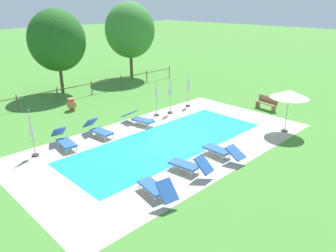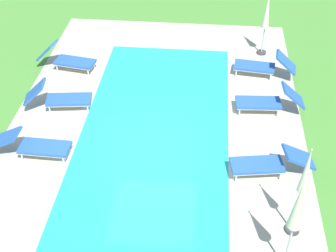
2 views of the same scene
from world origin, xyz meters
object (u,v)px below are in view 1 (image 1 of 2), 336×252
Objects in this scene: sun_lounger_north_near_steps at (139,118)px; tree_centre at (57,40)px; patio_umbrella_closed_row_mid_west at (156,92)px; patio_umbrella_closed_row_east at (31,127)px; tree_far_west at (130,30)px; sun_lounger_north_far at (98,129)px; patio_umbrella_open_foreground at (289,94)px; patio_umbrella_closed_row_west at (188,84)px; sun_lounger_south_near_corner at (64,140)px; sun_lounger_north_mid at (222,150)px; sun_lounger_south_mid at (157,188)px; terracotta_urn_near_fence at (72,104)px; wooden_bench_lawn_side at (267,102)px; sun_lounger_north_end at (190,165)px; patio_umbrella_closed_row_centre at (170,87)px.

sun_lounger_north_near_steps is 10.17m from tree_centre.
patio_umbrella_closed_row_mid_west reaches higher than patio_umbrella_closed_row_east.
sun_lounger_north_far is at bearing -136.00° from tree_far_west.
patio_umbrella_open_foreground is at bearing -52.51° from sun_lounger_north_near_steps.
sun_lounger_south_near_corner is at bearing -178.99° from patio_umbrella_closed_row_west.
patio_umbrella_closed_row_east reaches higher than sun_lounger_north_mid.
sun_lounger_south_mid is at bearing -176.45° from sun_lounger_north_mid.
patio_umbrella_open_foreground is 7.66m from patio_umbrella_closed_row_mid_west.
sun_lounger_north_far is 5.09m from terracotta_urn_near_fence.
patio_umbrella_closed_row_east is (-1.46, 0.06, 1.08)m from sun_lounger_south_near_corner.
sun_lounger_north_mid is at bearing -164.26° from wooden_bench_lawn_side.
patio_umbrella_closed_row_east is 14.52m from wooden_bench_lawn_side.
terracotta_urn_near_fence is (0.80, 11.03, 0.05)m from sun_lounger_north_end.
sun_lounger_south_near_corner is at bearing 91.75° from sun_lounger_south_mid.
sun_lounger_north_mid is 2.57× the size of terracotta_urn_near_fence.
patio_umbrella_closed_row_centre is at bearing -0.01° from sun_lounger_south_near_corner.
patio_umbrella_closed_row_mid_west is (6.24, 6.70, 1.15)m from sun_lounger_south_mid.
patio_umbrella_closed_row_west is (-0.38, 6.83, -0.59)m from patio_umbrella_open_foreground.
sun_lounger_north_end is at bearing 9.18° from sun_lounger_south_mid.
sun_lounger_south_near_corner is (-1.99, -0.01, -0.00)m from sun_lounger_north_far.
patio_umbrella_closed_row_mid_west is at bearing 2.38° from sun_lounger_south_near_corner.
patio_umbrella_closed_row_east is 6.85m from terracotta_urn_near_fence.
patio_umbrella_closed_row_west is at bearing 93.17° from patio_umbrella_open_foreground.
sun_lounger_north_mid is 5.42m from patio_umbrella_open_foreground.
terracotta_urn_near_fence is at bearing 118.96° from patio_umbrella_open_foreground.
sun_lounger_north_end is at bearing -137.69° from patio_umbrella_closed_row_west.
tree_centre is (-2.48, 9.34, 2.32)m from patio_umbrella_closed_row_centre.
sun_lounger_north_far is 4.60m from patio_umbrella_closed_row_mid_west.
terracotta_urn_near_fence is 5.90m from tree_centre.
tree_centre is (-7.56, 13.27, 3.54)m from wooden_bench_lawn_side.
sun_lounger_south_mid is at bearing -132.98° from patio_umbrella_closed_row_mid_west.
sun_lounger_north_near_steps is 1.07× the size of sun_lounger_north_far.
patio_umbrella_closed_row_east reaches higher than sun_lounger_north_end.
sun_lounger_north_end reaches higher than wooden_bench_lawn_side.
sun_lounger_north_mid is 11.20m from terracotta_urn_near_fence.
terracotta_urn_near_fence is at bearing 75.18° from sun_lounger_south_mid.
sun_lounger_north_near_steps is at bearing 69.33° from sun_lounger_north_end.
tree_far_west reaches higher than sun_lounger_south_near_corner.
terracotta_urn_near_fence is at bearing 105.69° from sun_lounger_north_near_steps.
patio_umbrella_closed_row_east is 0.34× the size of tree_far_west.
patio_umbrella_open_foreground is at bearing -5.60° from sun_lounger_north_mid.
sun_lounger_north_mid is 6.81m from patio_umbrella_closed_row_mid_west.
tree_centre is (-7.31, -0.54, -0.27)m from tree_far_west.
tree_centre is at bearing 68.93° from terracotta_urn_near_fence.
sun_lounger_south_near_corner is at bearing 178.15° from sun_lounger_north_near_steps.
wooden_bench_lawn_side is (12.27, 2.50, 0.08)m from sun_lounger_south_mid.
sun_lounger_north_far is 0.30× the size of tree_far_west.
patio_umbrella_closed_row_centre is 9.94m from tree_centre.
terracotta_urn_near_fence is at bearing 136.16° from wooden_bench_lawn_side.
patio_umbrella_open_foreground is at bearing -41.13° from sun_lounger_north_far.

